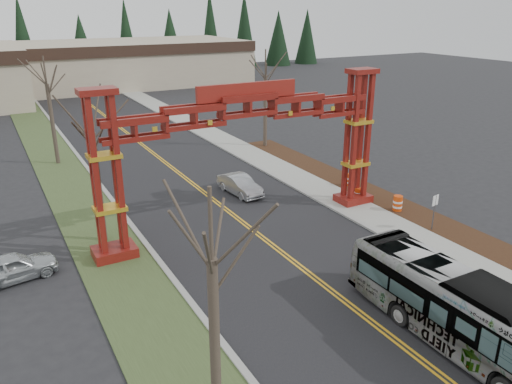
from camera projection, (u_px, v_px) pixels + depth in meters
road at (202, 191)px, 35.78m from camera, size 12.00×110.00×0.02m
lane_line_left at (201, 191)px, 35.72m from camera, size 0.12×100.00×0.01m
lane_line_right at (204, 191)px, 35.83m from camera, size 0.12×100.00×0.01m
curb_right at (276, 177)px, 38.54m from camera, size 0.30×110.00×0.15m
sidewalk_right at (292, 174)px, 39.20m from camera, size 2.60×110.00×0.14m
landscape_strip at (475, 241)px, 28.08m from camera, size 2.60×50.00×0.12m
grass_median at (88, 212)px, 32.14m from camera, size 4.00×110.00×0.08m
curb_left at (117, 206)px, 32.97m from camera, size 0.30×110.00×0.15m
gateway_arch at (248, 130)px, 27.95m from camera, size 18.20×1.60×8.90m
retail_building_east at (128, 63)px, 84.13m from camera, size 38.00×20.30×7.00m
conifer_treeline at (53, 42)px, 88.54m from camera, size 116.10×5.60×13.00m
transit_bus at (463, 312)px, 19.13m from camera, size 2.53×10.66×2.97m
silver_sedan at (240, 185)px, 35.09m from camera, size 1.86×4.22×1.35m
parked_car_near_a at (12, 267)px, 23.96m from camera, size 4.37×2.32×1.41m
bare_tree_median_near at (212, 261)px, 13.76m from camera, size 3.24×3.24×8.09m
bare_tree_median_mid at (93, 134)px, 26.12m from camera, size 3.15×3.15×8.34m
bare_tree_median_far at (47, 85)px, 39.75m from camera, size 3.30×3.30×8.83m
bare_tree_right_far at (265, 76)px, 44.86m from camera, size 3.42×3.42×8.92m
street_sign at (435, 206)px, 28.93m from camera, size 0.51×0.13×2.26m
barrel_south at (398, 204)px, 32.02m from camera, size 0.60×0.60×1.11m
barrel_mid at (358, 195)px, 33.90m from camera, size 0.49×0.49×0.92m
barrel_north at (351, 180)px, 36.44m from camera, size 0.56×0.56×1.04m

